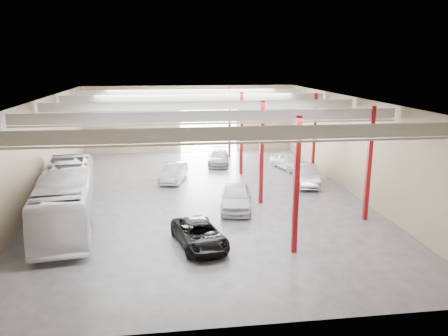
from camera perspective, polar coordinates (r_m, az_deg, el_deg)
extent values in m
cube|color=#414146|center=(31.65, -2.74, -3.72)|extent=(22.00, 32.00, 0.01)
cube|color=beige|center=(30.27, -2.89, 9.02)|extent=(22.00, 32.00, 0.12)
cube|color=#816B50|center=(46.52, -4.49, 6.37)|extent=(22.00, 0.12, 7.00)
cube|color=#816B50|center=(15.52, 2.27, -9.16)|extent=(22.00, 0.12, 7.00)
cube|color=#816B50|center=(31.83, -22.96, 1.79)|extent=(0.12, 32.00, 7.00)
cube|color=#816B50|center=(33.50, 16.31, 2.90)|extent=(0.12, 32.00, 7.00)
cube|color=white|center=(46.67, -2.00, 5.19)|extent=(6.00, 0.20, 5.00)
cube|color=maroon|center=(21.88, 9.43, -2.41)|extent=(0.25, 0.25, 7.00)
cube|color=maroon|center=(29.39, 4.93, 1.93)|extent=(0.25, 0.25, 7.00)
cube|color=maroon|center=(37.10, 2.27, 4.48)|extent=(0.25, 0.25, 7.00)
cube|color=maroon|center=(43.94, 0.71, 5.97)|extent=(0.25, 0.25, 7.00)
cube|color=maroon|center=(27.56, 18.41, 0.45)|extent=(0.25, 0.25, 7.00)
cube|color=maroon|center=(36.61, 11.66, 4.08)|extent=(0.25, 0.25, 7.00)
cube|color=#BBBAB5|center=(18.48, 0.24, 4.48)|extent=(21.60, 0.15, 0.60)
cube|color=#BBBAB5|center=(18.55, 0.24, 3.26)|extent=(21.60, 0.10, 0.10)
cube|color=#BBBAB5|center=(24.37, -1.69, 6.77)|extent=(21.60, 0.15, 0.60)
cube|color=#BBBAB5|center=(24.43, -1.68, 5.84)|extent=(21.60, 0.10, 0.10)
cube|color=#BBBAB5|center=(30.31, -2.88, 8.17)|extent=(21.60, 0.15, 0.60)
cube|color=#BBBAB5|center=(30.35, -2.87, 7.42)|extent=(21.60, 0.10, 0.10)
cube|color=#BBBAB5|center=(36.27, -3.68, 9.10)|extent=(21.60, 0.15, 0.60)
cube|color=#BBBAB5|center=(36.31, -3.67, 8.47)|extent=(21.60, 0.10, 0.10)
cube|color=#BBBAB5|center=(42.24, -4.26, 9.77)|extent=(21.60, 0.15, 0.60)
cube|color=#BBBAB5|center=(42.27, -4.25, 9.23)|extent=(21.60, 0.10, 0.10)
imported|color=white|center=(27.59, -19.88, -3.60)|extent=(4.27, 12.23, 3.33)
imported|color=black|center=(23.28, -3.24, -8.65)|extent=(3.16, 5.06, 1.31)
imported|color=silver|center=(28.78, 1.62, -3.77)|extent=(2.80, 5.19, 1.68)
imported|color=#B4B3B8|center=(35.67, -6.57, -0.54)|extent=(2.59, 4.68, 1.46)
imported|color=gray|center=(41.01, -0.71, 1.38)|extent=(2.60, 4.91, 1.35)
imported|color=#B7B7BC|center=(34.95, 10.65, -0.90)|extent=(2.54, 5.01, 1.57)
imported|color=white|center=(39.79, 8.34, 0.89)|extent=(2.84, 4.47, 1.42)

